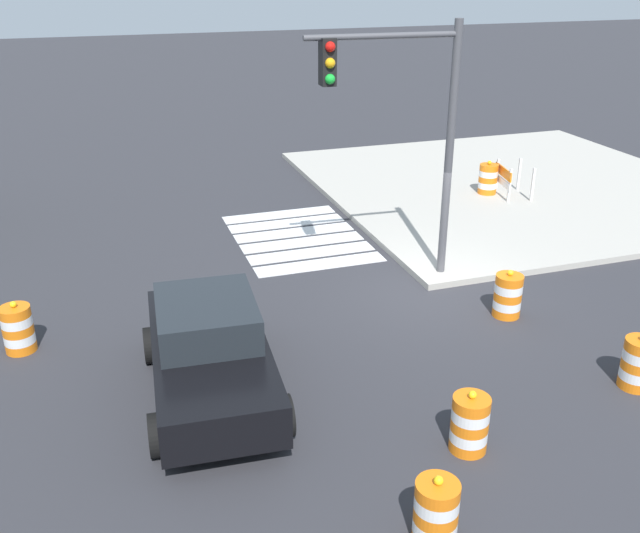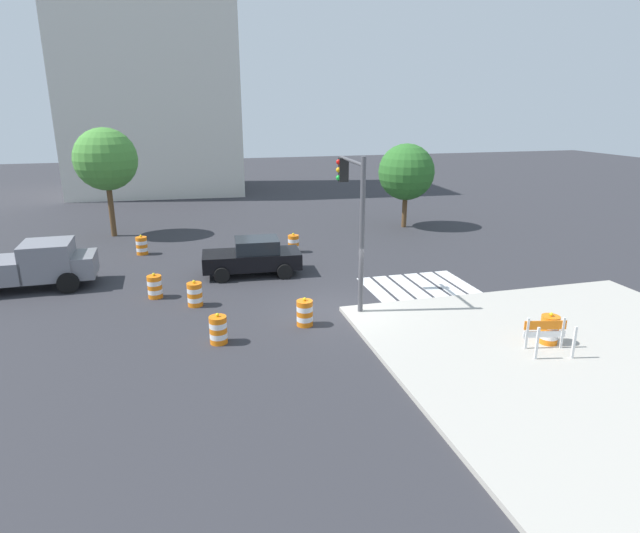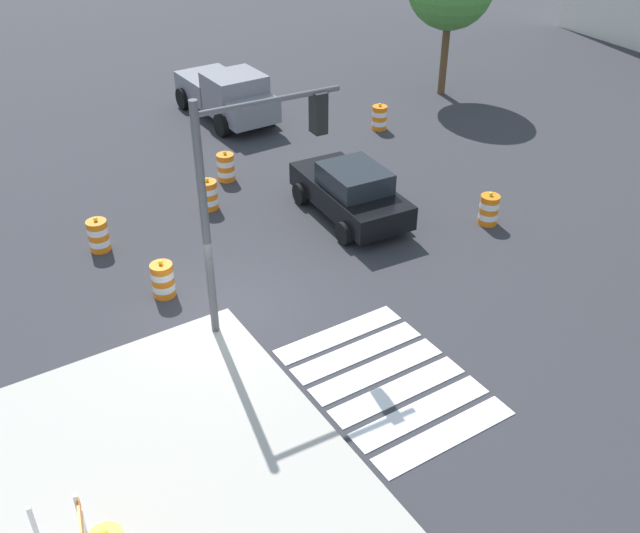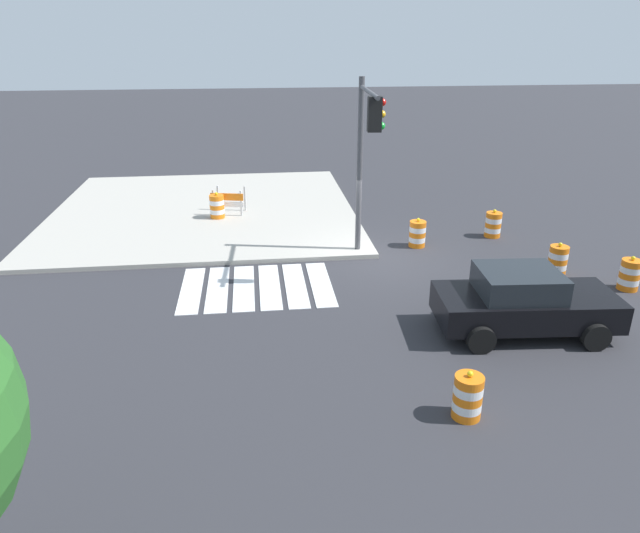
# 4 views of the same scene
# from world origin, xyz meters

# --- Properties ---
(ground_plane) EXTENTS (120.00, 120.00, 0.00)m
(ground_plane) POSITION_xyz_m (0.00, 0.00, 0.00)
(ground_plane) COLOR #2D2D33
(sidewalk_corner) EXTENTS (12.00, 12.00, 0.15)m
(sidewalk_corner) POSITION_xyz_m (6.00, -6.00, 0.07)
(sidewalk_corner) COLOR #ADA89E
(sidewalk_corner) RESTS_ON ground
(crosswalk_stripes) EXTENTS (4.35, 3.20, 0.02)m
(crosswalk_stripes) POSITION_xyz_m (4.00, 1.80, 0.01)
(crosswalk_stripes) COLOR silver
(crosswalk_stripes) RESTS_ON ground
(sports_car) EXTENTS (4.42, 2.37, 1.63)m
(sports_car) POSITION_xyz_m (-2.43, 5.24, 0.81)
(sports_car) COLOR black
(sports_car) RESTS_ON ground
(traffic_barrel_near_corner) EXTENTS (0.56, 0.56, 1.02)m
(traffic_barrel_near_corner) POSITION_xyz_m (-6.60, 3.20, 0.45)
(traffic_barrel_near_corner) COLOR orange
(traffic_barrel_near_corner) RESTS_ON ground
(traffic_barrel_median_near) EXTENTS (0.56, 0.56, 1.02)m
(traffic_barrel_median_near) POSITION_xyz_m (0.09, 8.39, 0.45)
(traffic_barrel_median_near) COLOR orange
(traffic_barrel_median_near) RESTS_ON ground
(traffic_barrel_median_far) EXTENTS (0.56, 0.56, 1.02)m
(traffic_barrel_median_far) POSITION_xyz_m (-1.55, -0.99, 0.45)
(traffic_barrel_median_far) COLOR orange
(traffic_barrel_median_far) RESTS_ON ground
(traffic_barrel_far_curb) EXTENTS (0.56, 0.56, 1.02)m
(traffic_barrel_far_curb) POSITION_xyz_m (-5.12, 1.89, 0.45)
(traffic_barrel_far_curb) COLOR orange
(traffic_barrel_far_curb) RESTS_ON ground
(traffic_barrel_lane_center) EXTENTS (0.56, 0.56, 1.02)m
(traffic_barrel_lane_center) POSITION_xyz_m (-4.53, -1.66, 0.45)
(traffic_barrel_lane_center) COLOR orange
(traffic_barrel_lane_center) RESTS_ON ground
(traffic_barrel_on_sidewalk) EXTENTS (0.56, 0.56, 1.02)m
(traffic_barrel_on_sidewalk) POSITION_xyz_m (5.39, -4.64, 0.60)
(traffic_barrel_on_sidewalk) COLOR orange
(traffic_barrel_on_sidewalk) RESTS_ON sidewalk_corner
(construction_barricade) EXTENTS (1.37, 1.02, 1.00)m
(construction_barricade) POSITION_xyz_m (4.98, -5.07, 0.72)
(construction_barricade) COLOR silver
(construction_barricade) RESTS_ON sidewalk_corner
(traffic_light_pole) EXTENTS (0.48, 3.29, 5.50)m
(traffic_light_pole) POSITION_xyz_m (0.65, 0.54, 3.91)
(traffic_light_pole) COLOR #4C4C51
(traffic_light_pole) RESTS_ON sidewalk_corner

